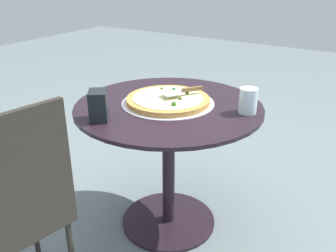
# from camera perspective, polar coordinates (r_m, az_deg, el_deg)

# --- Properties ---
(ground_plane) EXTENTS (10.00, 10.00, 0.00)m
(ground_plane) POSITION_cam_1_polar(r_m,az_deg,el_deg) (2.16, 0.08, -14.44)
(ground_plane) COLOR slate
(patio_table) EXTENTS (0.92, 0.92, 0.70)m
(patio_table) POSITION_cam_1_polar(r_m,az_deg,el_deg) (1.88, 0.08, -2.26)
(patio_table) COLOR black
(patio_table) RESTS_ON ground
(pizza_on_tray) EXTENTS (0.46, 0.46, 0.05)m
(pizza_on_tray) POSITION_cam_1_polar(r_m,az_deg,el_deg) (1.82, 0.01, 3.99)
(pizza_on_tray) COLOR silver
(pizza_on_tray) RESTS_ON patio_table
(pizza_server) EXTENTS (0.16, 0.20, 0.02)m
(pizza_server) POSITION_cam_1_polar(r_m,az_deg,el_deg) (1.83, 2.35, 5.41)
(pizza_server) COLOR silver
(pizza_server) RESTS_ON pizza_on_tray
(drinking_cup) EXTENTS (0.08, 0.08, 0.12)m
(drinking_cup) POSITION_cam_1_polar(r_m,az_deg,el_deg) (1.73, 12.23, 3.84)
(drinking_cup) COLOR white
(drinking_cup) RESTS_ON patio_table
(napkin_dispenser) EXTENTS (0.12, 0.13, 0.13)m
(napkin_dispenser) POSITION_cam_1_polar(r_m,az_deg,el_deg) (1.64, -10.68, 3.12)
(napkin_dispenser) COLOR black
(napkin_dispenser) RESTS_ON patio_table
(patio_chair_far) EXTENTS (0.42, 0.42, 0.93)m
(patio_chair_far) POSITION_cam_1_polar(r_m,az_deg,el_deg) (1.47, -22.36, -11.51)
(patio_chair_far) COLOR #2A251F
(patio_chair_far) RESTS_ON ground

